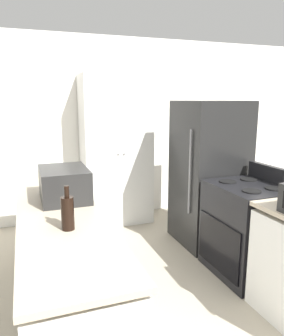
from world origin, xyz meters
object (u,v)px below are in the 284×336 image
(stove, at_px, (247,229))
(wine_bottle, at_px, (68,212))
(pantry_cabinet, at_px, (116,151))
(refrigerator, at_px, (209,173))
(microwave, at_px, (64,184))

(stove, bearing_deg, wine_bottle, -164.49)
(wine_bottle, bearing_deg, pantry_cabinet, 67.37)
(pantry_cabinet, relative_size, stove, 1.92)
(stove, bearing_deg, refrigerator, 87.67)
(stove, xyz_separation_m, wine_bottle, (-1.80, -0.50, 0.56))
(pantry_cabinet, height_order, refrigerator, pantry_cabinet)
(pantry_cabinet, relative_size, wine_bottle, 7.12)
(wine_bottle, bearing_deg, microwave, 84.63)
(stove, xyz_separation_m, microwave, (-1.74, 0.17, 0.58))
(stove, bearing_deg, pantry_cabinet, 114.17)
(pantry_cabinet, xyz_separation_m, stove, (0.83, -1.84, -0.57))
(stove, height_order, wine_bottle, wine_bottle)
(wine_bottle, bearing_deg, refrigerator, 35.50)
(stove, height_order, microwave, microwave)
(pantry_cabinet, distance_m, microwave, 1.91)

